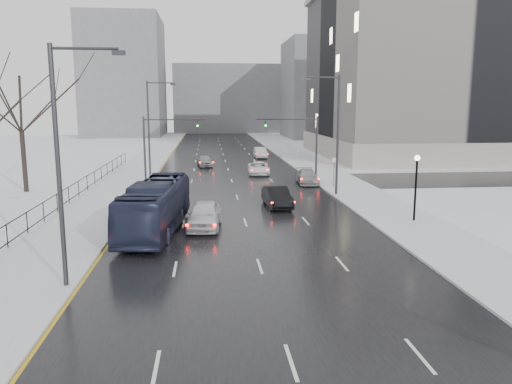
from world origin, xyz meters
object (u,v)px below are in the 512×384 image
object	(u,v)px
mast_signal_left	(156,142)
sedan_center_near	(204,215)
no_uturn_sign	(334,163)
sedan_right_cross	(259,168)
mast_signal_right	(306,141)
tree_park_e	(27,193)
bus	(156,207)
streetlight_r_mid	(335,129)
sedan_right_distant	(260,153)
lamppost_r_mid	(416,178)
streetlight_l_near	(63,156)
sedan_right_near	(277,197)
sedan_right_far	(307,177)
streetlight_l_far	(151,124)
sedan_center_far	(205,161)

from	to	relation	value
mast_signal_left	sedan_center_near	world-z (taller)	mast_signal_left
mast_signal_left	no_uturn_sign	size ratio (longest dim) A/B	2.41
sedan_center_near	sedan_right_cross	xyz separation A→B (m)	(5.82, 23.61, -0.16)
mast_signal_right	tree_park_e	bearing A→B (deg)	-171.10
bus	sedan_right_cross	bearing A→B (deg)	76.05
streetlight_r_mid	sedan_right_distant	size ratio (longest dim) A/B	2.17
lamppost_r_mid	streetlight_l_near	bearing A→B (deg)	-152.45
tree_park_e	no_uturn_sign	world-z (taller)	tree_park_e
sedan_right_distant	mast_signal_left	bearing A→B (deg)	-119.93
bus	no_uturn_sign	bearing A→B (deg)	50.93
streetlight_l_near	sedan_right_near	world-z (taller)	streetlight_l_near
streetlight_l_near	no_uturn_sign	bearing A→B (deg)	54.11
tree_park_e	lamppost_r_mid	world-z (taller)	tree_park_e
sedan_right_far	sedan_right_distant	world-z (taller)	sedan_right_distant
tree_park_e	sedan_right_near	xyz separation A→B (m)	(20.94, -8.27, 0.80)
lamppost_r_mid	bus	size ratio (longest dim) A/B	0.39
mast_signal_left	bus	xyz separation A→B (m)	(1.77, -18.76, -2.53)
mast_signal_left	sedan_center_near	distance (m)	19.08
lamppost_r_mid	streetlight_r_mid	bearing A→B (deg)	105.82
mast_signal_right	no_uturn_sign	size ratio (longest dim) A/B	2.41
mast_signal_right	sedan_right_far	distance (m)	3.74
streetlight_l_near	sedan_right_far	bearing A→B (deg)	59.82
tree_park_e	streetlight_l_far	size ratio (longest dim) A/B	1.35
sedan_right_near	mast_signal_left	bearing A→B (deg)	125.23
sedan_right_distant	lamppost_r_mid	bearing A→B (deg)	-82.42
mast_signal_left	sedan_right_cross	xyz separation A→B (m)	(10.50, 5.40, -3.39)
streetlight_l_near	sedan_center_far	bearing A→B (deg)	82.46
streetlight_l_near	sedan_right_distant	xyz separation A→B (m)	(13.33, 50.28, -4.82)
lamppost_r_mid	sedan_right_distant	size ratio (longest dim) A/B	0.93
sedan_right_cross	lamppost_r_mid	bearing A→B (deg)	-68.81
mast_signal_left	streetlight_l_far	bearing A→B (deg)	101.87
tree_park_e	sedan_right_distant	world-z (taller)	tree_park_e
sedan_right_far	streetlight_l_far	bearing A→B (deg)	163.30
lamppost_r_mid	mast_signal_right	size ratio (longest dim) A/B	0.66
lamppost_r_mid	sedan_right_cross	size ratio (longest dim) A/B	0.88
lamppost_r_mid	sedan_center_far	bearing A→B (deg)	113.89
streetlight_r_mid	sedan_center_far	distance (m)	24.18
streetlight_r_mid	bus	bearing A→B (deg)	-141.90
lamppost_r_mid	sedan_right_near	distance (m)	10.27
tree_park_e	mast_signal_right	size ratio (longest dim) A/B	2.08
tree_park_e	sedan_right_near	distance (m)	22.53
streetlight_l_far	lamppost_r_mid	distance (m)	29.30
streetlight_l_far	sedan_right_cross	size ratio (longest dim) A/B	2.05
sedan_right_far	lamppost_r_mid	bearing A→B (deg)	-73.74
streetlight_r_mid	streetlight_l_near	world-z (taller)	same
sedan_center_far	sedan_right_near	bearing A→B (deg)	-84.28
tree_park_e	streetlight_l_far	distance (m)	14.01
streetlight_l_near	tree_park_e	bearing A→B (deg)	112.69
mast_signal_left	sedan_right_cross	size ratio (longest dim) A/B	1.33
no_uturn_sign	sedan_center_far	bearing A→B (deg)	125.04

